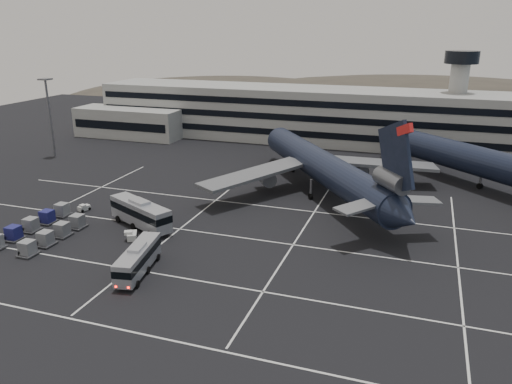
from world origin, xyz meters
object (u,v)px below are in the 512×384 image
trijet_main (325,167)px  tug_a (84,208)px  bus_near (138,258)px  bus_far (140,213)px  uld_cluster (41,229)px

trijet_main → tug_a: bearing=174.5°
bus_near → bus_far: bus_far is taller
tug_a → trijet_main: bearing=47.9°
tug_a → uld_cluster: (0.65, -10.78, 0.49)m
trijet_main → bus_near: size_ratio=4.60×
bus_near → tug_a: (-20.70, 16.47, -1.49)m
tug_a → uld_cluster: bearing=-68.8°
bus_near → bus_far: bearing=109.7°
trijet_main → tug_a: size_ratio=22.94×
trijet_main → bus_far: trijet_main is taller
trijet_main → uld_cluster: trijet_main is taller
bus_near → tug_a: bus_near is taller
bus_far → uld_cluster: bus_far is taller
trijet_main → bus_near: trijet_main is taller
bus_near → uld_cluster: size_ratio=0.66×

